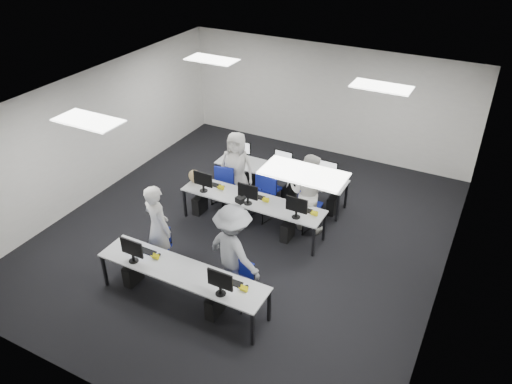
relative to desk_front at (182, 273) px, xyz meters
The scene contains 23 objects.
room 2.54m from the desk_front, 90.00° to the left, with size 9.00×9.02×3.00m.
ceiling_panels 3.33m from the desk_front, 90.00° to the left, with size 5.20×4.60×0.02m.
desk_front is the anchor object (origin of this frame).
desk_mid 2.60m from the desk_front, 90.00° to the left, with size 3.20×0.70×0.73m.
desk_back 4.00m from the desk_front, 90.00° to the left, with size 3.20×0.70×0.73m.
equipment_front 0.38m from the desk_front, behind, with size 2.51×0.41×1.19m.
equipment_mid 2.61m from the desk_front, 94.24° to the left, with size 2.91×0.41×1.19m.
equipment_back 4.04m from the desk_front, 87.27° to the left, with size 2.91×0.41×1.19m.
chair_0 1.27m from the desk_front, 147.73° to the left, with size 0.47×0.50×0.83m.
chair_1 1.08m from the desk_front, 26.94° to the left, with size 0.45×0.49×0.85m.
chair_2 3.34m from the desk_front, 108.51° to the left, with size 0.49×0.51×0.81m.
chair_3 3.12m from the desk_front, 89.91° to the left, with size 0.58×0.61×0.95m.
chair_4 3.30m from the desk_front, 73.30° to the left, with size 0.54×0.57×0.91m.
chair_5 3.55m from the desk_front, 107.57° to the left, with size 0.57×0.61×0.98m.
chair_6 3.57m from the desk_front, 91.19° to the left, with size 0.55×0.58×0.91m.
chair_7 3.52m from the desk_front, 72.71° to the left, with size 0.45×0.48×0.89m.
handbag 3.02m from the desk_front, 118.75° to the left, with size 0.38×0.24×0.31m, color #A58555.
student_0 1.20m from the desk_front, 146.24° to the left, with size 0.66×0.44×1.82m, color white.
student_1 3.36m from the desk_front, 72.08° to the left, with size 0.86×0.67×1.77m, color white.
student_2 3.60m from the desk_front, 104.02° to the left, with size 0.84×0.55×1.72m, color white.
student_3 3.57m from the desk_front, 74.92° to the left, with size 0.96×0.40×1.63m, color white.
photographer 0.98m from the desk_front, 47.67° to the left, with size 1.18×0.68×1.83m, color gray.
dslr_camera 1.64m from the desk_front, 51.62° to the left, with size 0.14×0.18×0.10m, color black.
Camera 1 is at (4.22, -7.70, 6.40)m, focal length 35.00 mm.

